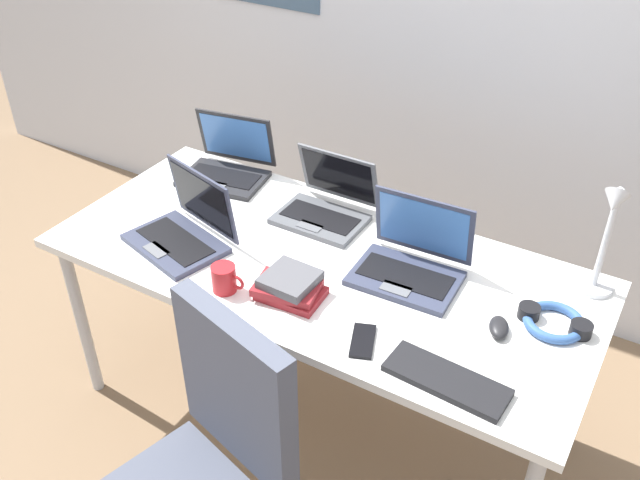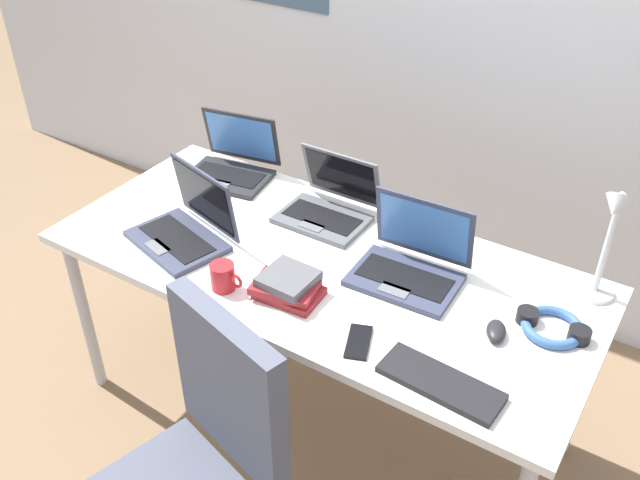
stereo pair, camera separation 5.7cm
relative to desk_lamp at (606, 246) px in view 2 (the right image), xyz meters
The scene contains 14 objects.
ground_plane 1.26m from the desk_lamp, 160.97° to the right, with size 12.00×12.00×0.00m, color #7A6047.
wall_back 1.21m from the desk_lamp, 134.21° to the left, with size 6.00×0.13×2.60m.
desk 0.88m from the desk_lamp, 160.97° to the right, with size 1.80×0.80×0.74m.
desk_lamp is the anchor object (origin of this frame).
laptop_front_right 0.57m from the desk_lamp, 159.40° to the right, with size 0.34×0.28×0.24m.
laptop_far_corner 0.93m from the desk_lamp, behind, with size 0.31×0.27×0.22m.
laptop_front_left 1.32m from the desk_lamp, 161.38° to the right, with size 0.38×0.33×0.24m.
laptop_by_keyboard 1.40m from the desk_lamp, behind, with size 0.36×0.31×0.23m.
external_keyboard 0.65m from the desk_lamp, 112.54° to the right, with size 0.33×0.12×0.02m, color black.
computer_mouse 0.40m from the desk_lamp, 120.75° to the right, with size 0.06×0.10×0.03m, color black.
cell_phone 0.76m from the desk_lamp, 132.26° to the right, with size 0.06×0.14×0.01m, color black.
headphones 0.28m from the desk_lamp, 105.36° to the right, with size 0.21×0.18×0.04m.
book_stack 0.93m from the desk_lamp, 148.41° to the right, with size 0.22×0.17×0.08m.
coffee_mug 1.13m from the desk_lamp, 150.11° to the right, with size 0.11×0.08×0.09m.
Camera 2 is at (0.98, -1.54, 2.10)m, focal length 39.02 mm.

